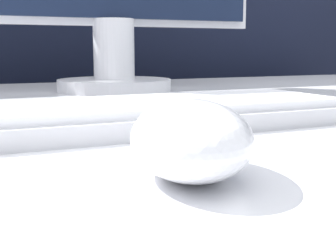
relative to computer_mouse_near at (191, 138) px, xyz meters
The scene contains 3 objects.
partition_panel 0.92m from the computer_mouse_near, 86.50° to the left, with size 5.00×0.03×1.30m.
computer_mouse_near is the anchor object (origin of this frame).
keyboard 0.17m from the computer_mouse_near, 85.43° to the left, with size 0.44×0.14×0.02m.
Camera 1 is at (-0.17, -0.49, 0.81)m, focal length 50.00 mm.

